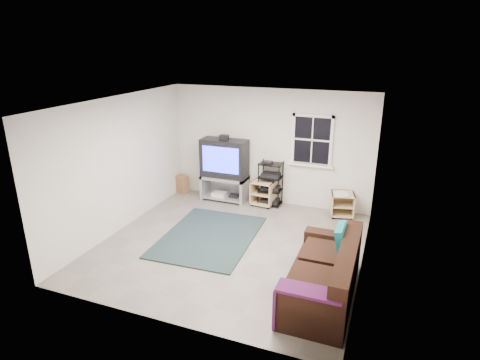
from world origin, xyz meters
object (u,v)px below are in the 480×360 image
at_px(sofa, 325,277).
at_px(tv_unit, 225,165).
at_px(av_rack, 270,186).
at_px(side_table_left, 264,192).
at_px(side_table_right, 342,202).

bearing_deg(sofa, tv_unit, 133.66).
height_order(av_rack, side_table_left, av_rack).
bearing_deg(sofa, av_rack, 119.91).
xyz_separation_m(av_rack, side_table_left, (-0.14, -0.02, -0.14)).
relative_size(av_rack, side_table_left, 1.79).
distance_m(tv_unit, side_table_right, 2.74).
xyz_separation_m(tv_unit, av_rack, (1.08, 0.08, -0.41)).
relative_size(side_table_left, side_table_right, 1.02).
bearing_deg(tv_unit, av_rack, 4.31).
relative_size(tv_unit, av_rack, 1.53).
xyz_separation_m(tv_unit, sofa, (2.85, -2.98, -0.53)).
distance_m(side_table_left, side_table_right, 1.74).
distance_m(tv_unit, sofa, 4.16).
relative_size(side_table_left, sofa, 0.28).
bearing_deg(side_table_left, side_table_right, -0.25).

